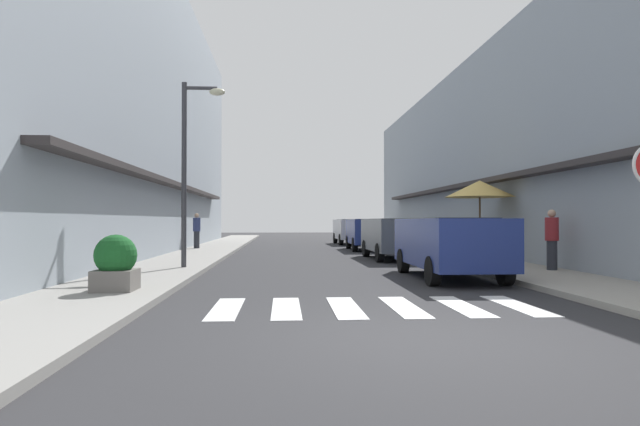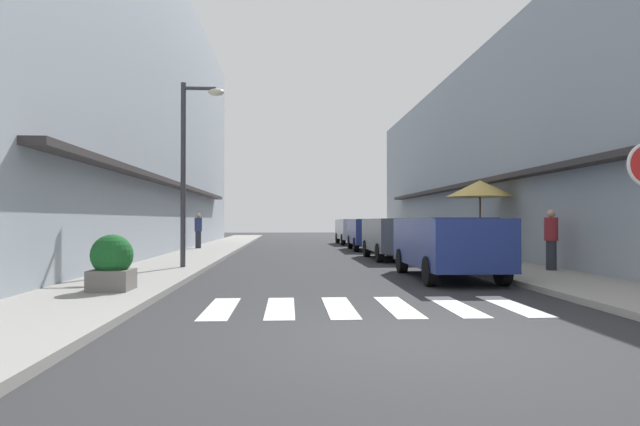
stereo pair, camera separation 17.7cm
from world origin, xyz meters
name	(u,v)px [view 1 (the left image)]	position (x,y,z in m)	size (l,w,h in m)	color
ground_plane	(321,256)	(0.00, 14.86, 0.00)	(81.71, 81.71, 0.00)	#2B2B2D
sidewalk_left	(197,255)	(-4.78, 14.86, 0.06)	(2.40, 52.00, 0.12)	gray
sidewalk_right	(441,254)	(4.78, 14.86, 0.06)	(2.40, 52.00, 0.12)	#9E998E
building_row_left	(107,106)	(-8.48, 15.71, 5.95)	(5.50, 35.43, 11.90)	#939EA8
building_row_right	(521,158)	(8.48, 15.71, 4.00)	(5.50, 35.43, 8.00)	#939EA8
crosswalk	(374,307)	(0.00, 2.41, 0.01)	(5.20, 2.20, 0.01)	silver
parked_car_near	(449,240)	(2.53, 6.55, 0.92)	(1.84, 4.50, 1.47)	navy
parked_car_mid	(394,234)	(2.53, 13.05, 0.92)	(1.84, 4.27, 1.47)	#4C5156
parked_car_far	(368,231)	(2.53, 19.02, 0.92)	(1.86, 4.07, 1.47)	navy
parked_car_distant	(352,229)	(2.53, 25.32, 0.92)	(1.90, 4.01, 1.47)	silver
street_lamp	(191,153)	(-4.02, 8.86, 3.26)	(1.19, 0.28, 5.11)	#38383D
cafe_umbrella	(480,189)	(5.00, 11.17, 2.44)	(2.26, 2.26, 2.61)	#262626
planter_corner	(116,263)	(-4.55, 3.91, 0.63)	(0.76, 0.76, 1.03)	slate
pedestrian_walking_near	(552,238)	(5.49, 7.33, 0.94)	(0.34, 0.34, 1.57)	#282B33
pedestrian_walking_far	(197,230)	(-5.46, 18.95, 0.96)	(0.34, 0.34, 1.61)	#282B33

